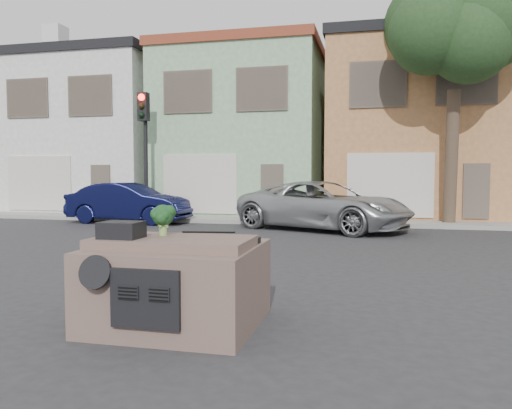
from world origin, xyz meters
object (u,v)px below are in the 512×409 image
(silver_pickup, at_px, (324,230))
(traffic_signal, at_px, (145,157))
(navy_sedan, at_px, (129,223))
(broccoli, at_px, (163,220))

(silver_pickup, bearing_deg, traffic_signal, 101.39)
(traffic_signal, bearing_deg, navy_sedan, -101.77)
(navy_sedan, height_order, broccoli, broccoli)
(silver_pickup, height_order, traffic_signal, traffic_signal)
(silver_pickup, distance_m, broccoli, 11.05)
(traffic_signal, height_order, broccoli, traffic_signal)
(navy_sedan, xyz_separation_m, traffic_signal, (0.21, 0.99, 2.55))
(broccoli, bearing_deg, silver_pickup, 85.03)
(navy_sedan, bearing_deg, silver_pickup, -92.86)
(silver_pickup, relative_size, broccoli, 14.66)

